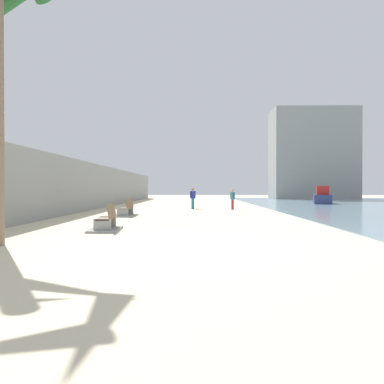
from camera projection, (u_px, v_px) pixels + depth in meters
ground_plane at (190, 209)px, 28.48m from camera, size 120.00×120.00×0.00m
seawall at (89, 186)px, 28.55m from camera, size 0.80×64.00×3.44m
bench_near at (106, 224)px, 14.40m from camera, size 1.26×2.18×0.98m
bench_far at (126, 212)px, 21.69m from camera, size 1.18×2.14×0.98m
person_walking at (193, 197)px, 28.99m from camera, size 0.43×0.37×1.62m
person_standing at (233, 198)px, 28.14m from camera, size 0.32×0.47×1.54m
boat_far_right at (322, 197)px, 38.88m from camera, size 2.90×5.10×1.79m
harbor_building at (313, 154)px, 56.23m from camera, size 12.00×6.00×13.16m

